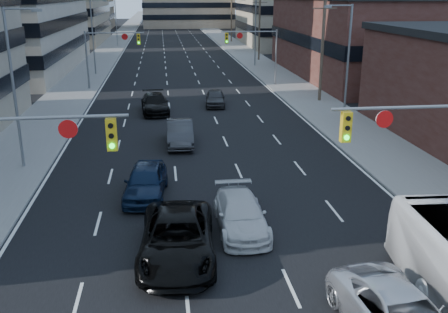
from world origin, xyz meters
The scene contains 25 objects.
road_surface centered at (0.00, 130.00, 0.01)m, with size 18.00×300.00×0.02m, color black.
sidewalk_left centered at (-11.50, 130.00, 0.07)m, with size 5.00×300.00×0.15m, color slate.
sidewalk_right centered at (11.50, 130.00, 0.07)m, with size 5.00×300.00×0.15m, color slate.
office_left_far centered at (-24.00, 100.00, 8.00)m, with size 20.00×30.00×16.00m, color gray.
storefront_right_mid centered at (24.00, 50.00, 4.50)m, with size 20.00×30.00×9.00m, color #472119.
office_right_far centered at (25.00, 88.00, 7.00)m, with size 22.00×28.00×14.00m, color gray.
bg_block_right centered at (32.00, 130.00, 6.00)m, with size 22.00×22.00×12.00m, color gray.
signal_near_left centered at (-7.45, 8.00, 4.33)m, with size 6.59×0.33×6.00m.
signal_near_right centered at (7.45, 8.00, 4.33)m, with size 6.59×0.33×6.00m.
signal_far_left centered at (-7.68, 45.00, 4.30)m, with size 6.09×0.33×6.00m.
signal_far_right centered at (7.68, 45.00, 4.30)m, with size 6.09×0.33×6.00m.
utility_pole_block centered at (12.20, 36.00, 5.78)m, with size 2.20×0.28×11.00m.
utility_pole_midblock centered at (12.20, 66.00, 5.78)m, with size 2.20×0.28×11.00m.
utility_pole_distant centered at (12.20, 96.00, 5.78)m, with size 2.20×0.28×11.00m.
streetlight_left_near centered at (-10.34, 20.00, 5.05)m, with size 2.03×0.22×9.00m.
streetlight_left_mid centered at (-10.34, 55.00, 5.05)m, with size 2.03×0.22×9.00m.
streetlight_left_far centered at (-10.34, 90.00, 5.05)m, with size 2.03×0.22×9.00m.
streetlight_right_near centered at (10.34, 25.00, 5.05)m, with size 2.03×0.22×9.00m.
streetlight_right_far centered at (10.34, 60.00, 5.05)m, with size 2.03×0.22×9.00m.
black_pickup centered at (-2.00, 8.55, 0.84)m, with size 2.80×6.07×1.69m, color black.
white_van centered at (0.77, 10.67, 0.72)m, with size 2.01×4.94×1.43m, color silver.
sedan_blue centered at (-3.34, 14.84, 0.82)m, with size 1.94×4.81×1.64m, color black.
sedan_grey_center centered at (-1.30, 23.71, 0.81)m, with size 1.71×4.89×1.61m, color #2E2E30.
sedan_black_far centered at (-3.02, 33.38, 0.79)m, with size 2.21×5.43×1.58m, color black.
sedan_grey_right centered at (2.34, 35.43, 0.72)m, with size 1.71×4.25×1.45m, color #2D2E30.
Camera 1 is at (-2.34, -8.53, 9.69)m, focal length 40.00 mm.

